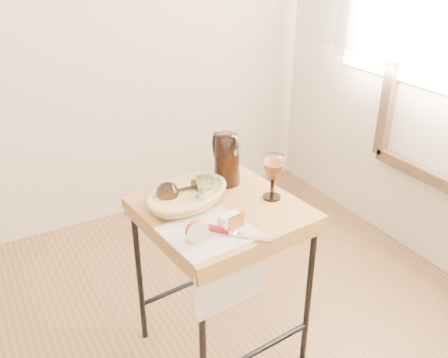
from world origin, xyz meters
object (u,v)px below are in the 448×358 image
pitcher (227,159)px  apple_half (197,230)px  side_table (222,282)px  goblet_lying_a (179,190)px  wine_goblet (273,177)px  bread_basket (188,197)px  goblet_lying_b (201,189)px  table_knife (235,233)px  tea_towel (208,232)px

pitcher → apple_half: pitcher is taller
side_table → pitcher: size_ratio=2.83×
goblet_lying_a → wine_goblet: (0.32, -0.13, 0.03)m
bread_basket → wine_goblet: bearing=-45.6°
side_table → goblet_lying_a: bearing=141.7°
wine_goblet → pitcher: bearing=114.2°
goblet_lying_a → goblet_lying_b: (0.07, -0.03, -0.00)m
goblet_lying_a → goblet_lying_b: bearing=158.8°
goblet_lying_b → pitcher: (0.16, 0.09, 0.05)m
goblet_lying_a → wine_goblet: 0.34m
apple_half → table_knife: bearing=-3.1°
goblet_lying_a → goblet_lying_b: size_ratio=1.02×
tea_towel → apple_half: size_ratio=3.53×
tea_towel → goblet_lying_b: 0.22m
goblet_lying_a → wine_goblet: wine_goblet is taller
goblet_lying_a → pitcher: bearing=-163.5°
bread_basket → goblet_lying_b: 0.06m
pitcher → table_knife: (-0.17, -0.35, -0.09)m
bread_basket → goblet_lying_a: goblet_lying_a is taller
bread_basket → tea_towel: bearing=-120.9°
bread_basket → pitcher: bearing=-3.9°
side_table → goblet_lying_b: goblet_lying_b is taller
wine_goblet → table_knife: bearing=-148.2°
wine_goblet → goblet_lying_a: bearing=157.3°
pitcher → table_knife: pitcher is taller
bread_basket → goblet_lying_a: bearing=130.2°
tea_towel → table_knife: bearing=-47.8°
wine_goblet → apple_half: size_ratio=2.22×
tea_towel → apple_half: apple_half is taller
table_knife → apple_half: bearing=-147.0°
bread_basket → goblet_lying_b: size_ratio=2.34×
pitcher → tea_towel: bearing=-118.7°
side_table → bread_basket: bearing=138.8°
bread_basket → table_knife: size_ratio=1.37×
side_table → table_knife: bearing=-106.2°
goblet_lying_b → wine_goblet: (0.24, -0.10, 0.03)m
goblet_lying_a → pitcher: (0.23, 0.06, 0.05)m
goblet_lying_b → table_knife: bearing=-140.2°
table_knife → pitcher: bearing=114.5°
goblet_lying_b → tea_towel: bearing=-159.1°
bread_basket → table_knife: bearing=-105.5°
apple_half → table_knife: size_ratio=0.35×
wine_goblet → table_knife: (-0.25, -0.16, -0.07)m
wine_goblet → goblet_lying_b: bearing=157.6°
goblet_lying_b → pitcher: 0.19m
tea_towel → goblet_lying_a: 0.24m
goblet_lying_a → apple_half: size_ratio=1.74×
goblet_lying_b → side_table: bearing=-101.3°
goblet_lying_b → goblet_lying_a: bearing=107.9°
side_table → bread_basket: size_ratio=2.23×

